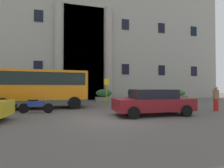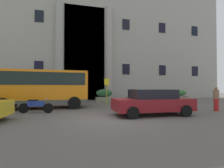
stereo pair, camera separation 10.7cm
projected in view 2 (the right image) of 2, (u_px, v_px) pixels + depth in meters
name	position (u px, v px, depth m)	size (l,w,h in m)	color
ground_plane	(109.00, 120.00, 8.35)	(80.00, 64.00, 0.12)	#5A5450
office_building_facade	(82.00, 38.00, 25.46)	(40.02, 9.77, 17.98)	#9B998E
orange_minibus	(43.00, 86.00, 12.77)	(6.57, 3.02, 2.80)	orange
bus_stop_sign	(107.00, 88.00, 15.55)	(0.44, 0.08, 2.38)	#9D9F17
hedge_planter_entrance_right	(136.00, 95.00, 19.78)	(2.00, 0.87, 1.29)	slate
hedge_planter_entrance_left	(179.00, 95.00, 21.02)	(2.20, 0.87, 1.26)	#646B57
hedge_planter_east	(65.00, 95.00, 18.10)	(2.15, 0.79, 1.59)	gray
hedge_planter_far_west	(104.00, 96.00, 18.72)	(1.88, 0.75, 1.36)	gray
parked_compact_extra	(152.00, 102.00, 9.63)	(4.45, 2.09, 1.45)	maroon
scooter_by_planter	(35.00, 106.00, 10.34)	(2.06, 0.73, 0.89)	black
motorcycle_far_end	(134.00, 103.00, 12.16)	(2.08, 0.55, 0.89)	black
pedestrian_child_trailing	(216.00, 99.00, 11.28)	(0.36, 0.36, 1.63)	red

